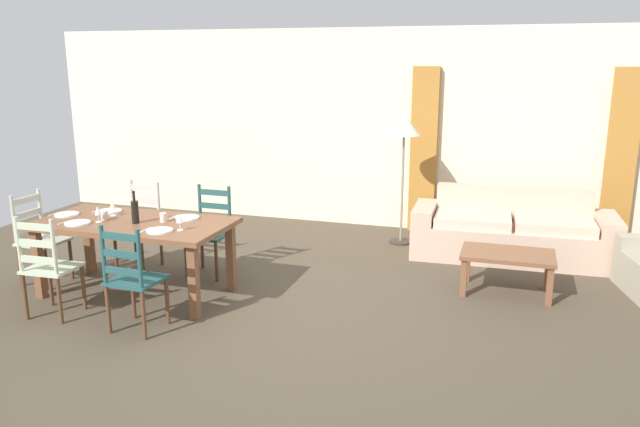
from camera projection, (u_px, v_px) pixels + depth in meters
name	position (u px, v px, depth m)	size (l,w,h in m)	color
ground_plane	(281.00, 310.00, 5.83)	(9.60, 9.60, 0.02)	#4C4232
wall_far	(366.00, 129.00, 8.55)	(9.60, 0.16, 2.70)	#F1E2C0
curtain_panel_left	(424.00, 151.00, 8.24)	(0.35, 0.08, 2.20)	#B67730
curtain_panel_right	(621.00, 159.00, 7.53)	(0.35, 0.08, 2.20)	#B67730
dining_table	(134.00, 230.00, 6.05)	(1.90, 0.96, 0.75)	brown
dining_chair_near_left	(48.00, 267.00, 5.54)	(0.44, 0.42, 0.96)	beige
dining_chair_near_right	(132.00, 279.00, 5.24)	(0.44, 0.42, 0.96)	#235050
dining_chair_far_left	(140.00, 225.00, 6.94)	(0.45, 0.43, 0.96)	beige
dining_chair_far_right	(210.00, 231.00, 6.70)	(0.43, 0.41, 0.96)	#26514E
dining_chair_head_west	(39.00, 238.00, 6.43)	(0.42, 0.43, 0.96)	beige
dinner_plate_near_left	(78.00, 223.00, 5.93)	(0.24, 0.24, 0.02)	white
fork_near_left	(65.00, 222.00, 5.98)	(0.02, 0.17, 0.01)	silver
dinner_plate_near_right	(160.00, 231.00, 5.67)	(0.24, 0.24, 0.02)	white
fork_near_right	(146.00, 230.00, 5.71)	(0.02, 0.17, 0.01)	silver
dinner_plate_far_left	(110.00, 211.00, 6.40)	(0.24, 0.24, 0.02)	white
fork_far_left	(98.00, 211.00, 6.44)	(0.02, 0.17, 0.01)	silver
dinner_plate_far_right	(187.00, 218.00, 6.13)	(0.24, 0.24, 0.02)	white
fork_far_right	(174.00, 217.00, 6.18)	(0.02, 0.17, 0.01)	silver
dinner_plate_head_west	(67.00, 214.00, 6.26)	(0.24, 0.24, 0.02)	white
fork_head_west	(55.00, 214.00, 6.31)	(0.02, 0.17, 0.01)	silver
wine_bottle	(135.00, 211.00, 5.93)	(0.07, 0.07, 0.32)	black
wine_glass_near_left	(98.00, 211.00, 5.97)	(0.06, 0.06, 0.16)	white
wine_glass_near_right	(180.00, 219.00, 5.68)	(0.06, 0.06, 0.16)	white
wine_glass_far_left	(113.00, 205.00, 6.22)	(0.06, 0.06, 0.16)	white
coffee_cup_primary	(163.00, 218.00, 5.99)	(0.07, 0.07, 0.09)	beige
coffee_cup_secondary	(104.00, 215.00, 6.08)	(0.07, 0.07, 0.09)	beige
couch	(512.00, 233.00, 7.29)	(2.31, 0.89, 0.80)	#CEAD93
coffee_table	(508.00, 259.00, 6.16)	(0.90, 0.56, 0.42)	brown
standing_lamp	(404.00, 133.00, 7.58)	(0.40, 0.40, 1.64)	#332D28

